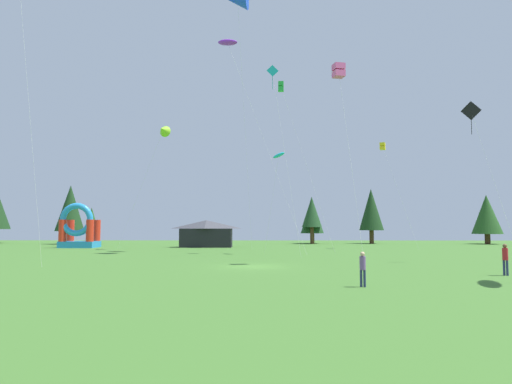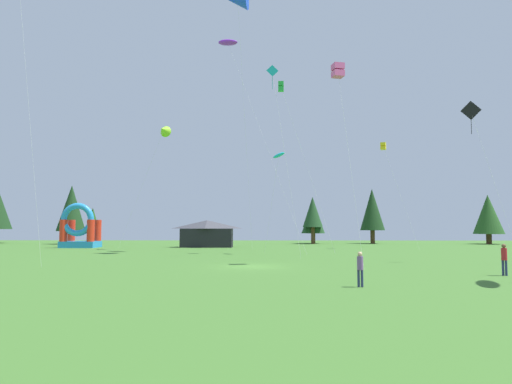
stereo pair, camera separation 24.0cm
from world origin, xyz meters
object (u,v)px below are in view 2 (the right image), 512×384
kite_lime_delta (164,130)px  inflatable_red_slide (79,231)px  kite_green_box (281,87)px  festival_tent (207,234)px  kite_black_diamond (471,113)px  kite_cyan_parafoil (279,155)px  kite_teal_diamond (273,74)px  kite_pink_box (338,71)px  person_left_edge (504,257)px  person_far_side (360,266)px  kite_yellow_box (383,146)px  kite_purple_parafoil (228,43)px

kite_lime_delta → inflatable_red_slide: (-12.25, 4.73, -12.75)m
kite_green_box → festival_tent: kite_green_box is taller
kite_black_diamond → festival_tent: 37.51m
kite_cyan_parafoil → kite_teal_diamond: 8.40m
kite_pink_box → kite_black_diamond: size_ratio=1.21×
inflatable_red_slide → person_left_edge: bearing=-41.1°
kite_black_diamond → person_far_side: 22.62m
kite_teal_diamond → inflatable_red_slide: bearing=146.6°
kite_teal_diamond → person_far_side: (3.84, -22.52, -16.96)m
kite_lime_delta → person_left_edge: 42.31m
kite_yellow_box → inflatable_red_slide: bearing=177.4°
kite_cyan_parafoil → kite_pink_box: bearing=-71.8°
kite_teal_diamond → festival_tent: 26.24m
kite_pink_box → kite_lime_delta: (-18.52, 21.81, -0.08)m
kite_purple_parafoil → kite_pink_box: (10.10, -17.47, -9.42)m
festival_tent → kite_black_diamond: bearing=-46.1°
kite_green_box → inflatable_red_slide: bearing=154.3°
festival_tent → inflatable_red_slide: bearing=-174.3°
kite_lime_delta → inflatable_red_slide: size_ratio=2.64×
kite_teal_diamond → kite_green_box: kite_teal_diamond is taller
kite_pink_box → kite_yellow_box: kite_pink_box is taller
kite_teal_diamond → festival_tent: bearing=115.1°
kite_teal_diamond → kite_black_diamond: (16.18, -7.24, -5.74)m
kite_pink_box → festival_tent: bearing=116.0°
kite_pink_box → person_left_edge: (8.43, -7.72, -13.94)m
kite_cyan_parafoil → kite_yellow_box: kite_yellow_box is taller
kite_cyan_parafoil → kite_lime_delta: (-14.24, 8.78, 4.60)m
kite_cyan_parafoil → kite_teal_diamond: size_ratio=0.58×
kite_lime_delta → person_far_side: 41.36m
kite_green_box → person_left_edge: bearing=-59.9°
inflatable_red_slide → kite_green_box: bearing=-25.7°
person_left_edge → festival_tent: size_ratio=0.27×
person_left_edge → person_far_side: bearing=78.8°
kite_lime_delta → person_left_edge: bearing=-47.6°
person_left_edge → inflatable_red_slide: (-39.21, 34.25, 1.11)m
kite_purple_parafoil → kite_yellow_box: kite_purple_parafoil is taller
kite_teal_diamond → kite_black_diamond: kite_teal_diamond is taller
kite_teal_diamond → kite_yellow_box: bearing=46.0°
kite_yellow_box → kite_cyan_parafoil: bearing=-140.2°
kite_cyan_parafoil → kite_yellow_box: bearing=39.8°
kite_teal_diamond → kite_green_box: size_ratio=1.01×
kite_green_box → inflatable_red_slide: 33.63m
kite_black_diamond → inflatable_red_slide: bearing=150.0°
festival_tent → kite_pink_box: bearing=-64.0°
kite_teal_diamond → kite_lime_delta: 18.55m
kite_purple_parafoil → person_left_edge: 39.03m
kite_black_diamond → person_far_side: bearing=-128.9°
kite_green_box → kite_lime_delta: bearing=150.7°
kite_green_box → festival_tent: 23.81m
kite_teal_diamond → kite_lime_delta: (-13.56, 12.31, -2.99)m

